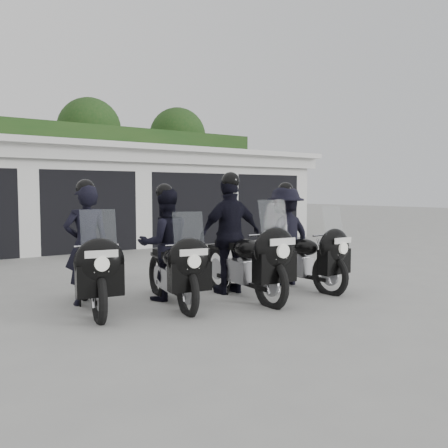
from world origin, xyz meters
TOP-DOWN VIEW (x-y plane):
  - ground at (0.00, 0.00)m, footprint 80.00×80.00m
  - garage_block at (-0.00, 8.06)m, footprint 16.40×6.80m
  - background_vegetation at (0.37, 12.92)m, footprint 20.00×3.90m
  - police_bike_a at (-2.09, -0.52)m, footprint 0.89×2.14m
  - police_bike_b at (-0.98, -0.77)m, footprint 0.97×2.07m
  - police_bike_c at (0.12, -0.99)m, footprint 1.14×2.32m
  - police_bike_d at (1.33, -0.96)m, footprint 1.15×2.14m

SIDE VIEW (x-z plane):
  - ground at x=0.00m, z-range 0.00..0.00m
  - police_bike_a at x=-2.09m, z-range -0.19..1.68m
  - police_bike_b at x=-0.98m, z-range -0.14..1.68m
  - police_bike_d at x=1.33m, z-range -0.14..1.72m
  - police_bike_c at x=0.12m, z-range -0.15..1.86m
  - garage_block at x=0.00m, z-range -0.06..2.90m
  - background_vegetation at x=0.37m, z-range -0.13..5.67m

